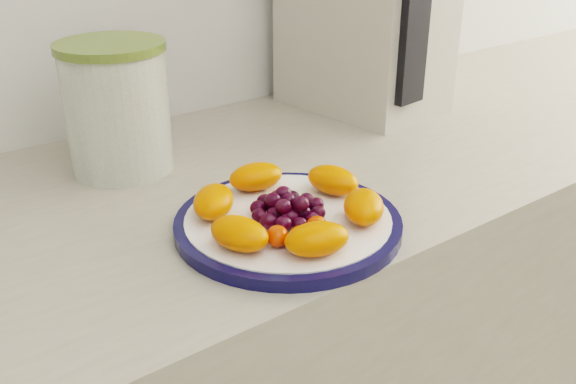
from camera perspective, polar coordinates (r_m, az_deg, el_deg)
plate_rim at (r=0.78m, az=0.00°, el=-2.83°), size 0.27×0.27×0.01m
plate_face at (r=0.78m, az=0.00°, el=-2.77°), size 0.25×0.25×0.02m
canister at (r=0.95m, az=-14.91°, el=6.89°), size 0.19×0.19×0.17m
canister_lid at (r=0.92m, az=-15.56°, el=12.38°), size 0.20×0.20×0.01m
appliance_body at (r=1.20m, az=6.87°, el=15.56°), size 0.23×0.30×0.34m
appliance_panel at (r=1.07m, az=11.13°, el=14.39°), size 0.06×0.03×0.26m
fruit_plate at (r=0.76m, az=0.02°, el=-1.35°), size 0.24×0.24×0.03m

